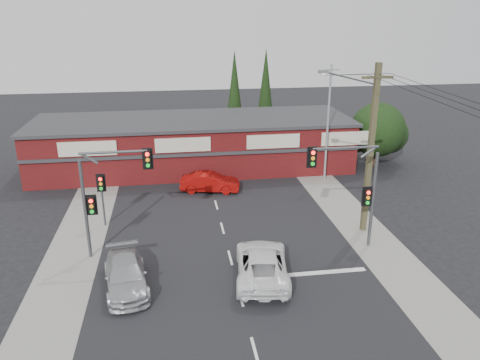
{
  "coord_description": "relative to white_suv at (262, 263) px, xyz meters",
  "views": [
    {
      "loc": [
        -2.81,
        -21.55,
        12.52
      ],
      "look_at": [
        0.88,
        3.0,
        3.64
      ],
      "focal_mm": 35.0,
      "sensor_mm": 36.0,
      "label": 1
    }
  ],
  "objects": [
    {
      "name": "ground",
      "position": [
        -1.32,
        1.41,
        -0.76
      ],
      "size": [
        120.0,
        120.0,
        0.0
      ],
      "primitive_type": "plane",
      "color": "black",
      "rests_on": "ground"
    },
    {
      "name": "silver_suv",
      "position": [
        -6.64,
        -0.0,
        -0.07
      ],
      "size": [
        2.61,
        4.97,
        1.38
      ],
      "primitive_type": "imported",
      "rotation": [
        0.0,
        0.0,
        0.15
      ],
      "color": "#B0B3B6",
      "rests_on": "ground"
    },
    {
      "name": "road_strip",
      "position": [
        -1.32,
        6.41,
        -0.76
      ],
      "size": [
        14.0,
        70.0,
        0.01
      ],
      "primitive_type": "cube",
      "color": "black",
      "rests_on": "ground"
    },
    {
      "name": "shop_building",
      "position": [
        -2.32,
        18.4,
        1.37
      ],
      "size": [
        27.3,
        8.4,
        4.22
      ],
      "color": "#450D0F",
      "rests_on": "ground"
    },
    {
      "name": "power_lines",
      "position": [
        7.15,
        -1.06,
        8.28
      ],
      "size": [
        2.01,
        29.0,
        1.22
      ],
      "color": "black",
      "rests_on": "ground"
    },
    {
      "name": "steel_pole",
      "position": [
        7.68,
        13.41,
        3.94
      ],
      "size": [
        1.2,
        0.16,
        9.0
      ],
      "color": "gray",
      "rests_on": "ground"
    },
    {
      "name": "verge_right",
      "position": [
        7.18,
        6.41,
        -0.75
      ],
      "size": [
        3.0,
        70.0,
        0.02
      ],
      "primitive_type": "cube",
      "color": "gray",
      "rests_on": "ground"
    },
    {
      "name": "traffic_mast_right",
      "position": [
        5.54,
        2.42,
        3.19
      ],
      "size": [
        3.96,
        0.27,
        5.97
      ],
      "color": "#47494C",
      "rests_on": "ground"
    },
    {
      "name": "traffic_mast_left",
      "position": [
        -7.75,
        3.42,
        3.17
      ],
      "size": [
        3.77,
        0.27,
        5.97
      ],
      "color": "#47494C",
      "rests_on": "ground"
    },
    {
      "name": "lane_dashes",
      "position": [
        -1.32,
        0.26,
        -0.75
      ],
      "size": [
        0.12,
        35.3,
        0.01
      ],
      "color": "silver",
      "rests_on": "ground"
    },
    {
      "name": "utility_pole",
      "position": [
        7.04,
        4.4,
        4.64
      ],
      "size": [
        4.38,
        0.59,
        10.0
      ],
      "color": "#4A4429",
      "rests_on": "ground"
    },
    {
      "name": "conifer_near",
      "position": [
        2.18,
        25.41,
        4.72
      ],
      "size": [
        1.8,
        1.8,
        9.25
      ],
      "color": "#2D2116",
      "rests_on": "ground"
    },
    {
      "name": "stop_line",
      "position": [
        2.18,
        -0.09,
        -0.75
      ],
      "size": [
        6.5,
        0.35,
        0.01
      ],
      "primitive_type": "cube",
      "color": "silver",
      "rests_on": "ground"
    },
    {
      "name": "red_sedan",
      "position": [
        -1.5,
        12.35,
        -0.05
      ],
      "size": [
        4.55,
        2.34,
        1.43
      ],
      "primitive_type": "imported",
      "rotation": [
        0.0,
        0.0,
        1.37
      ],
      "color": "#920B08",
      "rests_on": "ground"
    },
    {
      "name": "verge_left",
      "position": [
        -9.82,
        6.41,
        -0.75
      ],
      "size": [
        3.0,
        70.0,
        0.02
      ],
      "primitive_type": "cube",
      "color": "gray",
      "rests_on": "ground"
    },
    {
      "name": "tree_cluster",
      "position": [
        13.37,
        16.85,
        2.14
      ],
      "size": [
        5.9,
        5.1,
        5.5
      ],
      "color": "#2D2116",
      "rests_on": "ground"
    },
    {
      "name": "conifer_far",
      "position": [
        5.68,
        27.41,
        4.72
      ],
      "size": [
        1.8,
        1.8,
        9.25
      ],
      "color": "#2D2116",
      "rests_on": "ground"
    },
    {
      "name": "white_suv",
      "position": [
        0.0,
        0.0,
        0.0
      ],
      "size": [
        3.29,
        5.78,
        1.52
      ],
      "primitive_type": "imported",
      "rotation": [
        0.0,
        0.0,
        3.0
      ],
      "color": "white",
      "rests_on": "ground"
    },
    {
      "name": "pedestal_signal",
      "position": [
        -8.52,
        7.42,
        1.65
      ],
      "size": [
        0.55,
        0.27,
        3.38
      ],
      "color": "#47494C",
      "rests_on": "ground"
    }
  ]
}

